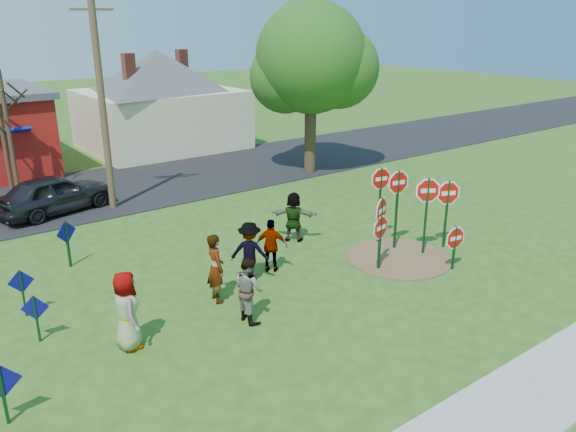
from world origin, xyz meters
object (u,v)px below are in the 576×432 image
object	(u,v)px
suv	(55,194)
leafy_tree	(313,64)
stop_sign_a	(380,231)
person_a	(127,311)
person_b	(216,268)
stop_sign_d	(398,190)
stop_sign_b	(381,186)
utility_pole	(101,94)
stop_sign_c	(427,199)

from	to	relation	value
suv	leafy_tree	bearing A→B (deg)	-109.16
stop_sign_a	person_a	distance (m)	7.44
person_b	suv	bearing A→B (deg)	15.31
stop_sign_d	person_b	size ratio (longest dim) A/B	1.46
stop_sign_a	stop_sign_b	world-z (taller)	stop_sign_b
utility_pole	stop_sign_a	bearing A→B (deg)	-67.58
stop_sign_c	person_b	xyz separation A→B (m)	(-6.71, 1.15, -0.88)
stop_sign_d	person_a	xyz separation A→B (m)	(-8.97, -0.45, -1.05)
stop_sign_b	suv	xyz separation A→B (m)	(-7.61, 9.32, -1.15)
stop_sign_c	leafy_tree	world-z (taller)	leafy_tree
person_b	utility_pole	bearing A→B (deg)	3.82
stop_sign_b	utility_pole	size ratio (longest dim) A/B	0.32
stop_sign_d	person_b	world-z (taller)	stop_sign_d
stop_sign_c	person_a	world-z (taller)	stop_sign_c
utility_pole	stop_sign_c	bearing A→B (deg)	-58.90
stop_sign_b	stop_sign_d	bearing A→B (deg)	-74.25
person_a	stop_sign_a	bearing A→B (deg)	-85.96
stop_sign_a	leafy_tree	bearing A→B (deg)	49.92
stop_sign_a	person_a	world-z (taller)	person_a
stop_sign_b	leafy_tree	world-z (taller)	leafy_tree
stop_sign_a	person_b	size ratio (longest dim) A/B	0.97
stop_sign_c	person_b	distance (m)	6.86
leafy_tree	suv	bearing A→B (deg)	174.89
stop_sign_c	person_a	bearing A→B (deg)	-151.08
stop_sign_b	utility_pole	distance (m)	10.63
stop_sign_b	utility_pole	bearing A→B (deg)	136.25
stop_sign_b	stop_sign_c	size ratio (longest dim) A/B	1.03
person_a	person_b	bearing A→B (deg)	-67.09
utility_pole	leafy_tree	size ratio (longest dim) A/B	1.06
suv	leafy_tree	xyz separation A→B (m)	(11.54, -1.03, 4.25)
stop_sign_a	stop_sign_d	bearing A→B (deg)	17.13
stop_sign_a	utility_pole	bearing A→B (deg)	101.34
stop_sign_a	stop_sign_c	world-z (taller)	stop_sign_c
person_a	person_b	xyz separation A→B (m)	(2.66, 0.76, 0.01)
stop_sign_a	stop_sign_c	bearing A→B (deg)	-11.38
utility_pole	suv	bearing A→B (deg)	160.38
stop_sign_a	suv	world-z (taller)	stop_sign_a
stop_sign_d	leafy_tree	bearing A→B (deg)	77.28
person_a	person_b	world-z (taller)	person_b
stop_sign_c	stop_sign_b	bearing A→B (deg)	137.09
utility_pole	person_a	bearing A→B (deg)	-108.28
stop_sign_a	stop_sign_d	distance (m)	1.91
stop_sign_b	stop_sign_c	distance (m)	1.60
stop_sign_d	utility_pole	distance (m)	11.21
suv	stop_sign_a	bearing A→B (deg)	-164.67
utility_pole	leafy_tree	bearing A→B (deg)	-2.08
suv	stop_sign_b	bearing A→B (deg)	-154.80
stop_sign_b	person_a	xyz separation A→B (m)	(-8.93, -1.15, -1.01)
stop_sign_a	stop_sign_b	xyz separation A→B (m)	(1.51, 1.52, 0.74)
stop_sign_a	stop_sign_b	distance (m)	2.27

